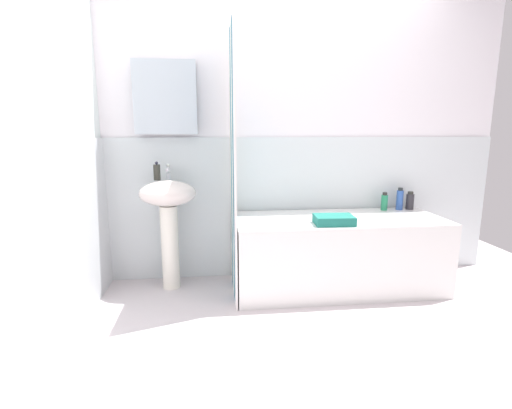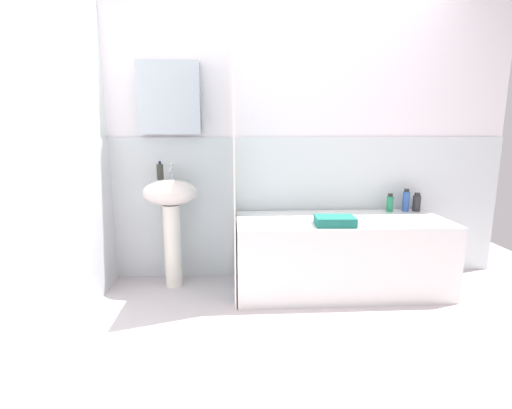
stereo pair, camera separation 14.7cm
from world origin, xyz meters
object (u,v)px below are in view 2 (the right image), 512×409
lotion_bottle (406,201)px  body_wash_bottle (417,203)px  bathtub (340,254)px  sink (171,209)px  soap_dispenser (160,171)px  conditioner_bottle (390,203)px  towel_folded (335,221)px

lotion_bottle → body_wash_bottle: bearing=3.0°
bathtub → sink: bearing=173.9°
sink → soap_dispenser: size_ratio=6.03×
sink → bathtub: size_ratio=0.54×
sink → conditioner_bottle: 1.82m
bathtub → body_wash_bottle: 0.84m
soap_dispenser → towel_folded: size_ratio=0.51×
soap_dispenser → bathtub: (1.41, -0.17, -0.65)m
soap_dispenser → conditioner_bottle: (1.89, 0.06, -0.29)m
conditioner_bottle → towel_folded: conditioner_bottle is taller
bathtub → towel_folded: size_ratio=5.77×
body_wash_bottle → lotion_bottle: (-0.10, -0.01, 0.02)m
body_wash_bottle → soap_dispenser: bearing=-178.0°
soap_dispenser → lotion_bottle: bearing=1.9°
lotion_bottle → conditioner_bottle: bearing=-177.1°
bathtub → conditioner_bottle: bearing=26.2°
sink → soap_dispenser: soap_dispenser is taller
soap_dispenser → lotion_bottle: (2.03, 0.07, -0.27)m
sink → lotion_bottle: sink is taller
soap_dispenser → lotion_bottle: size_ratio=0.76×
body_wash_bottle → conditioner_bottle: bearing=-177.1°
soap_dispenser → towel_folded: 1.40m
bathtub → lotion_bottle: size_ratio=8.52×
body_wash_bottle → conditioner_bottle: 0.24m
sink → conditioner_bottle: (1.81, 0.09, 0.01)m
sink → towel_folded: bearing=-15.5°
body_wash_bottle → conditioner_bottle: body_wash_bottle is taller
lotion_bottle → conditioner_bottle: (-0.14, -0.01, -0.02)m
body_wash_bottle → towel_folded: 0.94m
sink → towel_folded: (1.23, -0.34, -0.03)m
bathtub → conditioner_bottle: size_ratio=10.54×
lotion_bottle → towel_folded: bearing=-148.7°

